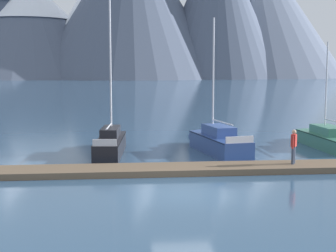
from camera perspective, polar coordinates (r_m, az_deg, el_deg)
The scene contains 10 objects.
ground_plane at distance 19.90m, azimuth 1.85°, elevation -7.79°, with size 700.00×700.00×0.00m, color #2D4C6B.
mountain_central_massif at distance 235.20m, azimuth -15.59°, elevation 10.93°, with size 90.60×90.60×43.72m.
mountain_shoulder_ridge at distance 226.76m, azimuth -7.49°, elevation 12.92°, with size 57.14×57.14×54.44m.
mountain_rear_spur at distance 222.92m, azimuth 5.74°, elevation 14.22°, with size 57.28×57.28×64.23m.
mountain_north_horn at distance 248.85m, azimuth 9.23°, elevation 13.90°, with size 92.78×92.78×68.92m.
dock at distance 23.73m, azimuth 0.51°, elevation -5.02°, with size 27.41×2.43×0.30m.
sailboat_second_berth at distance 28.91m, azimuth -6.58°, elevation -1.91°, with size 1.92×7.06×8.81m.
sailboat_mid_dock_port at distance 29.58m, azimuth 5.47°, elevation -1.71°, with size 2.86×7.41×7.89m.
sailboat_mid_dock_starboard at distance 32.75m, azimuth 17.66°, elevation -1.35°, with size 2.06×7.37×6.55m.
person_on_dock at distance 24.90m, azimuth 14.28°, elevation -2.07°, with size 0.39×0.51×1.69m.
Camera 1 is at (-2.67, -19.07, 5.03)m, focal length 52.93 mm.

